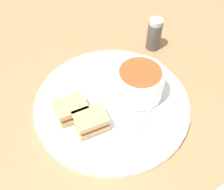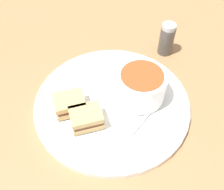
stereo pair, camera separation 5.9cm
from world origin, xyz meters
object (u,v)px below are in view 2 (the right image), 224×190
sandwich_half_near (70,104)px  salt_shaker (166,39)px  spoon (154,107)px  sandwich_half_far (86,118)px  soup_bowl (141,86)px

sandwich_half_near → salt_shaker: 0.32m
spoon → sandwich_half_near: (0.15, 0.12, 0.01)m
salt_shaker → spoon: bearing=113.8°
sandwich_half_far → soup_bowl: bearing=-110.3°
soup_bowl → sandwich_half_far: (0.05, 0.13, -0.02)m
sandwich_half_far → salt_shaker: 0.32m
soup_bowl → spoon: bearing=166.9°
sandwich_half_near → salt_shaker: bearing=-100.2°
soup_bowl → sandwich_half_near: size_ratio=1.32×
sandwich_half_near → sandwich_half_far: (-0.05, 0.01, 0.00)m
soup_bowl → sandwich_half_far: 0.14m
sandwich_half_near → sandwich_half_far: bearing=173.9°
sandwich_half_far → spoon: bearing=-127.3°
spoon → sandwich_half_near: size_ratio=1.39×
spoon → sandwich_half_far: 0.15m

